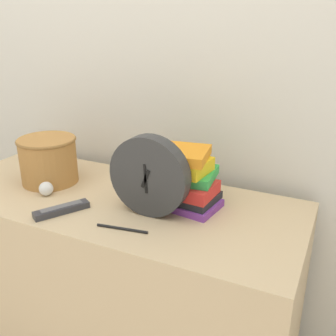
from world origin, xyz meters
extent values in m
cube|color=silver|center=(0.00, 0.60, 1.20)|extent=(6.00, 0.04, 2.40)
cube|color=tan|center=(0.00, 0.26, 0.38)|extent=(1.27, 0.53, 0.77)
cylinder|color=#333333|center=(0.16, 0.22, 0.89)|extent=(0.25, 0.05, 0.25)
cylinder|color=white|center=(0.16, 0.21, 0.89)|extent=(0.22, 0.01, 0.22)
cube|color=black|center=(0.16, 0.20, 0.89)|extent=(0.03, 0.01, 0.06)
cube|color=black|center=(0.16, 0.20, 0.89)|extent=(0.01, 0.01, 0.09)
cylinder|color=black|center=(0.16, 0.20, 0.89)|extent=(0.01, 0.01, 0.01)
cube|color=#7A3899|center=(0.25, 0.32, 0.78)|extent=(0.21, 0.16, 0.02)
cube|color=#232328|center=(0.25, 0.32, 0.80)|extent=(0.21, 0.16, 0.02)
cube|color=red|center=(0.24, 0.32, 0.83)|extent=(0.20, 0.15, 0.04)
cube|color=green|center=(0.23, 0.34, 0.87)|extent=(0.20, 0.18, 0.03)
cube|color=yellow|center=(0.22, 0.33, 0.90)|extent=(0.18, 0.15, 0.04)
cube|color=orange|center=(0.22, 0.32, 0.94)|extent=(0.19, 0.18, 0.03)
cylinder|color=#B27A3D|center=(-0.29, 0.29, 0.85)|extent=(0.20, 0.20, 0.17)
torus|color=olive|center=(-0.29, 0.29, 0.93)|extent=(0.21, 0.21, 0.01)
cube|color=#333338|center=(-0.09, 0.11, 0.78)|extent=(0.12, 0.17, 0.02)
cube|color=#59595E|center=(-0.09, 0.11, 0.79)|extent=(0.09, 0.13, 0.00)
sphere|color=white|center=(-0.22, 0.19, 0.79)|extent=(0.05, 0.05, 0.05)
cylinder|color=black|center=(0.14, 0.10, 0.77)|extent=(0.16, 0.03, 0.01)
camera|label=1|loc=(0.69, -0.74, 1.35)|focal=42.00mm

